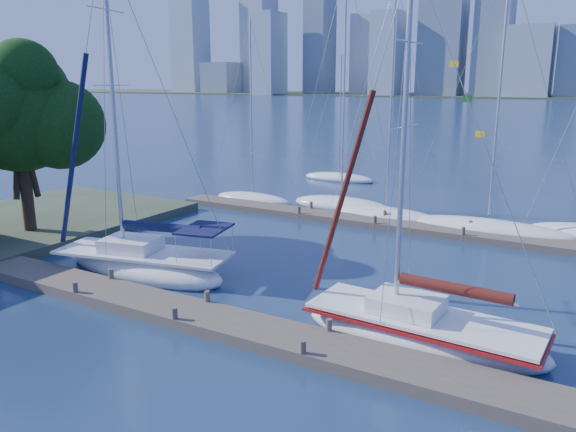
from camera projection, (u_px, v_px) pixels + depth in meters
The scene contains 11 objects.
ground at pixel (192, 320), 20.11m from camera, with size 700.00×700.00×0.00m, color #172E4B.
near_dock at pixel (192, 315), 20.06m from camera, with size 26.00×2.00×0.40m, color brown.
far_dock at pixel (396, 225), 32.57m from camera, with size 30.00×1.80×0.36m, color brown.
tree at pixel (17, 110), 28.81m from camera, with size 8.12×7.39×10.37m.
sailboat_navy at pixel (143, 248), 24.79m from camera, with size 8.87×4.55×14.63m.
sailboat_maroon at pixel (422, 314), 18.18m from camera, with size 8.17×3.05×12.46m.
bg_boat_0 at pixel (253, 198), 39.76m from camera, with size 6.19×4.00×12.62m.
bg_boat_1 at pixel (341, 204), 37.62m from camera, with size 7.36×4.56×15.82m.
bg_boat_2 at pixel (386, 215), 34.57m from camera, with size 7.20×4.65×14.27m.
bg_boat_3 at pixel (488, 229), 31.42m from camera, with size 9.59×3.88×14.76m.
bg_boat_6 at pixel (339, 178), 48.26m from camera, with size 6.55×2.65×10.72m.
Camera 1 is at (12.31, -14.45, 8.36)m, focal length 35.00 mm.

